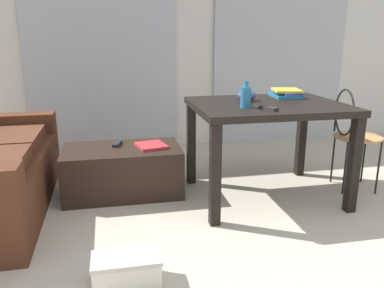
# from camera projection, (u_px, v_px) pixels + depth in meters

# --- Properties ---
(ground_plane) EXTENTS (7.77, 7.77, 0.00)m
(ground_plane) POSITION_uv_depth(u_px,v_px,m) (249.00, 211.00, 2.85)
(ground_plane) COLOR #B2A893
(wall_back) EXTENTS (5.46, 0.10, 2.66)m
(wall_back) POSITION_uv_depth(u_px,v_px,m) (194.00, 30.00, 4.40)
(wall_back) COLOR silver
(wall_back) RESTS_ON ground
(curtains) EXTENTS (3.73, 0.03, 2.30)m
(curtains) POSITION_uv_depth(u_px,v_px,m) (195.00, 47.00, 4.36)
(curtains) COLOR #B2B7BC
(curtains) RESTS_ON ground
(coffee_table) EXTENTS (0.94, 0.54, 0.39)m
(coffee_table) POSITION_uv_depth(u_px,v_px,m) (123.00, 171.00, 3.15)
(coffee_table) COLOR black
(coffee_table) RESTS_ON ground
(craft_table) EXTENTS (1.14, 0.91, 0.77)m
(craft_table) POSITION_uv_depth(u_px,v_px,m) (267.00, 117.00, 2.96)
(craft_table) COLOR black
(craft_table) RESTS_ON ground
(wire_chair) EXTENTS (0.39, 0.41, 0.85)m
(wire_chair) POSITION_uv_depth(u_px,v_px,m) (351.00, 128.00, 3.16)
(wire_chair) COLOR #B7844C
(wire_chair) RESTS_ON ground
(bottle_near) EXTENTS (0.08, 0.08, 0.19)m
(bottle_near) POSITION_uv_depth(u_px,v_px,m) (246.00, 97.00, 2.71)
(bottle_near) COLOR teal
(bottle_near) RESTS_ON craft_table
(bowl) EXTENTS (0.14, 0.14, 0.09)m
(bowl) POSITION_uv_depth(u_px,v_px,m) (247.00, 95.00, 3.02)
(bowl) COLOR #2D4C7A
(bowl) RESTS_ON craft_table
(book_stack) EXTENTS (0.26, 0.30, 0.07)m
(book_stack) POSITION_uv_depth(u_px,v_px,m) (286.00, 93.00, 3.21)
(book_stack) COLOR #1E668C
(book_stack) RESTS_ON craft_table
(tv_remote_on_table) EXTENTS (0.10, 0.15, 0.02)m
(tv_remote_on_table) POSITION_uv_depth(u_px,v_px,m) (268.00, 108.00, 2.65)
(tv_remote_on_table) COLOR #232326
(tv_remote_on_table) RESTS_ON craft_table
(tv_remote_primary) EXTENTS (0.08, 0.17, 0.03)m
(tv_remote_primary) POSITION_uv_depth(u_px,v_px,m) (117.00, 144.00, 3.18)
(tv_remote_primary) COLOR #232326
(tv_remote_primary) RESTS_ON coffee_table
(magazine) EXTENTS (0.27, 0.29, 0.02)m
(magazine) POSITION_uv_depth(u_px,v_px,m) (151.00, 146.00, 3.13)
(magazine) COLOR red
(magazine) RESTS_ON coffee_table
(shoebox) EXTENTS (0.36, 0.19, 0.16)m
(shoebox) POSITION_uv_depth(u_px,v_px,m) (127.00, 270.00, 1.99)
(shoebox) COLOR beige
(shoebox) RESTS_ON ground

